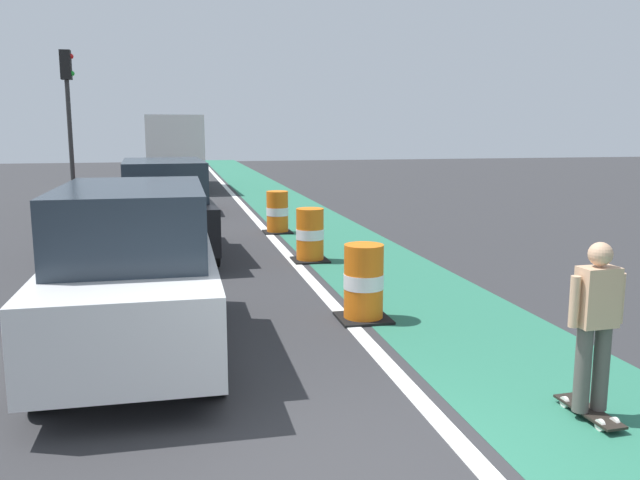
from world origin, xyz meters
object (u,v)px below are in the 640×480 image
at_px(parked_suv_nearest, 135,270).
at_px(traffic_light_corner, 68,102).
at_px(parked_suv_second, 165,208).
at_px(parked_sedan_third, 171,187).
at_px(traffic_barrel_mid, 310,236).
at_px(delivery_truck_down_block, 173,147).
at_px(skateboarder_on_lane, 595,325).
at_px(traffic_barrel_front, 364,283).
at_px(traffic_barrel_back, 277,213).

distance_m(parked_suv_nearest, traffic_light_corner, 14.70).
bearing_deg(parked_suv_second, parked_sedan_third, 89.03).
relative_size(traffic_barrel_mid, delivery_truck_down_block, 0.14).
distance_m(skateboarder_on_lane, parked_suv_second, 9.85).
relative_size(skateboarder_on_lane, traffic_barrel_front, 1.55).
height_order(traffic_barrel_front, delivery_truck_down_block, delivery_truck_down_block).
distance_m(parked_suv_second, parked_sedan_third, 7.26).
bearing_deg(parked_suv_second, traffic_barrel_back, 42.09).
xyz_separation_m(traffic_barrel_front, delivery_truck_down_block, (-2.56, 21.64, 1.31)).
bearing_deg(parked_suv_nearest, delivery_truck_down_block, 88.69).
bearing_deg(delivery_truck_down_block, parked_suv_second, -90.82).
xyz_separation_m(traffic_barrel_front, traffic_barrel_back, (0.03, 8.01, 0.00)).
bearing_deg(parked_suv_nearest, parked_suv_second, 87.41).
bearing_deg(traffic_barrel_back, traffic_barrel_mid, -88.77).
distance_m(parked_sedan_third, delivery_truck_down_block, 8.97).
relative_size(parked_suv_second, delivery_truck_down_block, 0.61).
bearing_deg(traffic_barrel_mid, parked_sedan_third, 108.05).
distance_m(parked_suv_nearest, traffic_barrel_mid, 5.94).
height_order(parked_sedan_third, traffic_barrel_mid, parked_sedan_third).
distance_m(traffic_barrel_mid, traffic_light_corner, 11.33).
xyz_separation_m(parked_suv_nearest, traffic_light_corner, (-2.66, 14.24, 2.47)).
bearing_deg(parked_suv_second, delivery_truck_down_block, 89.18).
bearing_deg(parked_suv_nearest, skateboarder_on_lane, -33.37).
distance_m(skateboarder_on_lane, parked_sedan_third, 16.73).
bearing_deg(delivery_truck_down_block, traffic_light_corner, -111.27).
bearing_deg(parked_sedan_third, traffic_light_corner, 166.21).
xyz_separation_m(traffic_barrel_back, delivery_truck_down_block, (-2.58, 13.63, 1.31)).
bearing_deg(traffic_barrel_mid, traffic_barrel_back, 91.23).
bearing_deg(parked_sedan_third, traffic_barrel_mid, -71.95).
height_order(delivery_truck_down_block, traffic_light_corner, traffic_light_corner).
relative_size(parked_suv_nearest, traffic_barrel_back, 4.23).
height_order(traffic_barrel_back, traffic_light_corner, traffic_light_corner).
distance_m(parked_suv_nearest, traffic_barrel_back, 9.31).
relative_size(traffic_barrel_front, traffic_barrel_mid, 1.00).
relative_size(traffic_barrel_back, traffic_light_corner, 0.21).
xyz_separation_m(parked_sedan_third, traffic_barrel_back, (2.69, -4.72, -0.30)).
xyz_separation_m(skateboarder_on_lane, parked_suv_nearest, (-4.24, 2.79, 0.12)).
relative_size(traffic_barrel_front, delivery_truck_down_block, 0.14).
xyz_separation_m(parked_sedan_third, traffic_light_corner, (-3.07, 0.75, 2.67)).
relative_size(skateboarder_on_lane, traffic_barrel_back, 1.55).
height_order(parked_suv_second, delivery_truck_down_block, delivery_truck_down_block).
distance_m(parked_suv_nearest, traffic_barrel_front, 3.20).
distance_m(traffic_barrel_back, delivery_truck_down_block, 13.93).
xyz_separation_m(parked_suv_second, traffic_barrel_back, (2.81, 2.54, -0.50)).
bearing_deg(delivery_truck_down_block, traffic_barrel_front, -83.26).
height_order(parked_suv_second, parked_sedan_third, parked_suv_second).
distance_m(skateboarder_on_lane, traffic_barrel_back, 11.63).
height_order(parked_suv_nearest, traffic_barrel_back, parked_suv_nearest).
bearing_deg(parked_suv_second, traffic_barrel_mid, -23.15).
bearing_deg(traffic_light_corner, parked_sedan_third, -13.79).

